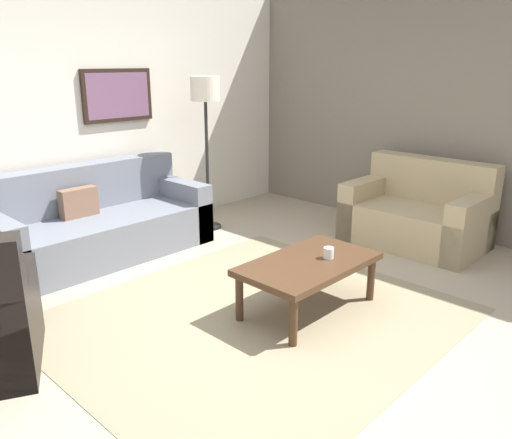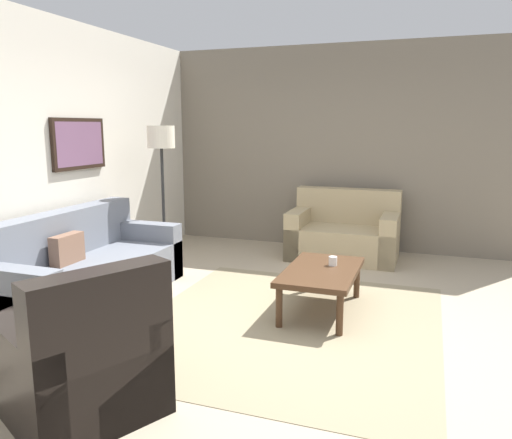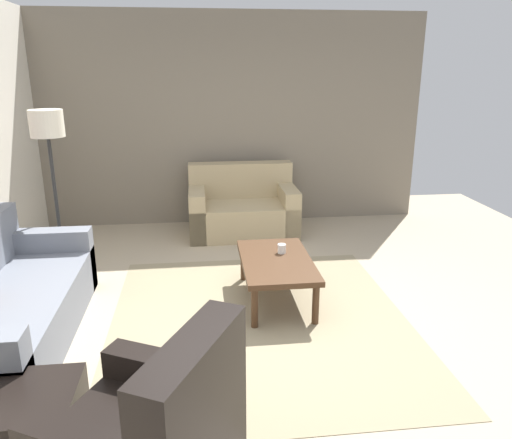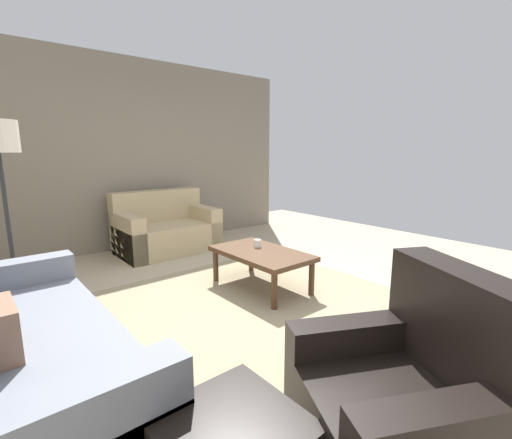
{
  "view_description": "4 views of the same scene",
  "coord_description": "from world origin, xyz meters",
  "px_view_note": "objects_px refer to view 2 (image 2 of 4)",
  "views": [
    {
      "loc": [
        -2.5,
        -2.42,
        1.87
      ],
      "look_at": [
        -0.01,
        -0.03,
        0.8
      ],
      "focal_mm": 35.91,
      "sensor_mm": 36.0,
      "label": 1
    },
    {
      "loc": [
        -3.95,
        -1.09,
        1.7
      ],
      "look_at": [
        0.38,
        0.43,
        0.84
      ],
      "focal_mm": 34.76,
      "sensor_mm": 36.0,
      "label": 2
    },
    {
      "loc": [
        -3.77,
        0.49,
        2.11
      ],
      "look_at": [
        0.42,
        -0.02,
        0.79
      ],
      "focal_mm": 34.62,
      "sensor_mm": 36.0,
      "label": 3
    },
    {
      "loc": [
        -2.39,
        2.2,
        1.47
      ],
      "look_at": [
        0.06,
        0.15,
        0.85
      ],
      "focal_mm": 25.05,
      "sensor_mm": 36.0,
      "label": 4
    }
  ],
  "objects_px": {
    "ottoman": "(36,341)",
    "cup": "(333,261)",
    "couch_loveseat": "(345,235)",
    "framed_artwork": "(79,144)",
    "couch_main": "(80,272)",
    "lamp_standing": "(162,152)",
    "armchair_leather": "(86,368)",
    "coffee_table": "(322,274)"
  },
  "relations": [
    {
      "from": "couch_main",
      "to": "lamp_standing",
      "type": "height_order",
      "value": "lamp_standing"
    },
    {
      "from": "couch_main",
      "to": "couch_loveseat",
      "type": "xyz_separation_m",
      "value": [
        2.56,
        -2.17,
        0.0
      ]
    },
    {
      "from": "lamp_standing",
      "to": "coffee_table",
      "type": "bearing_deg",
      "value": -111.39
    },
    {
      "from": "armchair_leather",
      "to": "cup",
      "type": "relative_size",
      "value": 12.47
    },
    {
      "from": "armchair_leather",
      "to": "ottoman",
      "type": "bearing_deg",
      "value": 62.76
    },
    {
      "from": "couch_main",
      "to": "ottoman",
      "type": "bearing_deg",
      "value": -153.89
    },
    {
      "from": "couch_loveseat",
      "to": "armchair_leather",
      "type": "bearing_deg",
      "value": 168.99
    },
    {
      "from": "coffee_table",
      "to": "lamp_standing",
      "type": "relative_size",
      "value": 0.64
    },
    {
      "from": "couch_main",
      "to": "framed_artwork",
      "type": "height_order",
      "value": "framed_artwork"
    },
    {
      "from": "coffee_table",
      "to": "cup",
      "type": "bearing_deg",
      "value": -26.52
    },
    {
      "from": "ottoman",
      "to": "lamp_standing",
      "type": "relative_size",
      "value": 0.33
    },
    {
      "from": "ottoman",
      "to": "framed_artwork",
      "type": "distance_m",
      "value": 2.52
    },
    {
      "from": "couch_loveseat",
      "to": "armchair_leather",
      "type": "height_order",
      "value": "armchair_leather"
    },
    {
      "from": "couch_loveseat",
      "to": "framed_artwork",
      "type": "bearing_deg",
      "value": 126.8
    },
    {
      "from": "coffee_table",
      "to": "lamp_standing",
      "type": "xyz_separation_m",
      "value": [
        0.83,
        2.12,
        1.05
      ]
    },
    {
      "from": "couch_main",
      "to": "cup",
      "type": "height_order",
      "value": "couch_main"
    },
    {
      "from": "couch_loveseat",
      "to": "armchair_leather",
      "type": "distance_m",
      "value": 4.27
    },
    {
      "from": "cup",
      "to": "ottoman",
      "type": "bearing_deg",
      "value": 137.44
    },
    {
      "from": "lamp_standing",
      "to": "cup",
      "type": "bearing_deg",
      "value": -107.24
    },
    {
      "from": "armchair_leather",
      "to": "lamp_standing",
      "type": "distance_m",
      "value": 3.38
    },
    {
      "from": "coffee_table",
      "to": "cup",
      "type": "distance_m",
      "value": 0.19
    },
    {
      "from": "couch_loveseat",
      "to": "ottoman",
      "type": "relative_size",
      "value": 2.45
    },
    {
      "from": "couch_loveseat",
      "to": "cup",
      "type": "bearing_deg",
      "value": -173.94
    },
    {
      "from": "ottoman",
      "to": "cup",
      "type": "bearing_deg",
      "value": -42.56
    },
    {
      "from": "couch_loveseat",
      "to": "ottoman",
      "type": "bearing_deg",
      "value": 157.87
    },
    {
      "from": "armchair_leather",
      "to": "lamp_standing",
      "type": "relative_size",
      "value": 0.63
    },
    {
      "from": "armchair_leather",
      "to": "cup",
      "type": "bearing_deg",
      "value": -23.98
    },
    {
      "from": "couch_main",
      "to": "armchair_leather",
      "type": "distance_m",
      "value": 2.12
    },
    {
      "from": "armchair_leather",
      "to": "framed_artwork",
      "type": "xyz_separation_m",
      "value": [
        2.26,
        1.77,
        1.21
      ]
    },
    {
      "from": "couch_loveseat",
      "to": "couch_main",
      "type": "bearing_deg",
      "value": 139.75
    },
    {
      "from": "armchair_leather",
      "to": "coffee_table",
      "type": "relative_size",
      "value": 0.98
    },
    {
      "from": "couch_loveseat",
      "to": "framed_artwork",
      "type": "height_order",
      "value": "framed_artwork"
    },
    {
      "from": "cup",
      "to": "lamp_standing",
      "type": "relative_size",
      "value": 0.05
    },
    {
      "from": "couch_main",
      "to": "framed_artwork",
      "type": "bearing_deg",
      "value": 33.82
    },
    {
      "from": "couch_main",
      "to": "cup",
      "type": "relative_size",
      "value": 24.74
    },
    {
      "from": "couch_main",
      "to": "couch_loveseat",
      "type": "bearing_deg",
      "value": -40.25
    },
    {
      "from": "cup",
      "to": "framed_artwork",
      "type": "relative_size",
      "value": 0.11
    },
    {
      "from": "couch_main",
      "to": "cup",
      "type": "distance_m",
      "value": 2.46
    },
    {
      "from": "coffee_table",
      "to": "armchair_leather",
      "type": "bearing_deg",
      "value": 156.2
    },
    {
      "from": "couch_loveseat",
      "to": "framed_artwork",
      "type": "distance_m",
      "value": 3.45
    },
    {
      "from": "couch_main",
      "to": "couch_loveseat",
      "type": "height_order",
      "value": "same"
    },
    {
      "from": "couch_loveseat",
      "to": "lamp_standing",
      "type": "relative_size",
      "value": 0.8
    }
  ]
}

